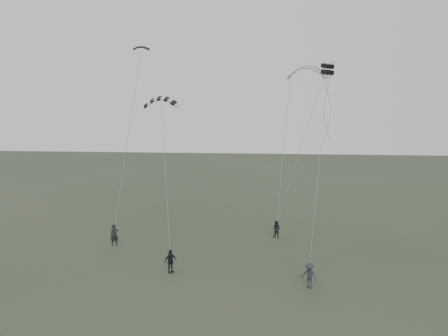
# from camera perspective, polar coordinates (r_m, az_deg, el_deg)

# --- Properties ---
(ground) EXTENTS (140.00, 140.00, 0.00)m
(ground) POSITION_cam_1_polar(r_m,az_deg,el_deg) (32.61, -3.29, -13.29)
(ground) COLOR #323C28
(ground) RESTS_ON ground
(flyer_left) EXTENTS (0.80, 0.71, 1.84)m
(flyer_left) POSITION_cam_1_polar(r_m,az_deg,el_deg) (38.67, -14.13, -8.49)
(flyer_left) COLOR black
(flyer_left) RESTS_ON ground
(flyer_right) EXTENTS (0.96, 0.91, 1.57)m
(flyer_right) POSITION_cam_1_polar(r_m,az_deg,el_deg) (39.81, 6.88, -7.97)
(flyer_right) COLOR black
(flyer_right) RESTS_ON ground
(flyer_center) EXTENTS (1.01, 0.99, 1.70)m
(flyer_center) POSITION_cam_1_polar(r_m,az_deg,el_deg) (32.24, -7.03, -11.99)
(flyer_center) COLOR black
(flyer_center) RESTS_ON ground
(flyer_far) EXTENTS (1.28, 1.12, 1.72)m
(flyer_far) POSITION_cam_1_polar(r_m,az_deg,el_deg) (30.11, 11.07, -13.62)
(flyer_far) COLOR #2E2D33
(flyer_far) RESTS_ON ground
(kite_dark_small) EXTENTS (1.63, 0.82, 0.63)m
(kite_dark_small) POSITION_cam_1_polar(r_m,az_deg,el_deg) (44.09, -10.78, 15.27)
(kite_dark_small) COLOR black
(kite_dark_small) RESTS_ON flyer_left
(kite_pale_large) EXTENTS (4.34, 2.82, 1.86)m
(kite_pale_large) POSITION_cam_1_polar(r_m,az_deg,el_deg) (44.73, 10.73, 12.79)
(kite_pale_large) COLOR #B5B8BB
(kite_pale_large) RESTS_ON flyer_right
(kite_striped) EXTENTS (2.86, 1.13, 1.31)m
(kite_striped) POSITION_cam_1_polar(r_m,az_deg,el_deg) (35.08, -8.20, 8.99)
(kite_striped) COLOR black
(kite_striped) RESTS_ON flyer_center
(kite_box) EXTENTS (1.03, 1.07, 0.87)m
(kite_box) POSITION_cam_1_polar(r_m,az_deg,el_deg) (33.81, 13.36, 12.45)
(kite_box) COLOR black
(kite_box) RESTS_ON flyer_far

